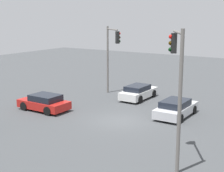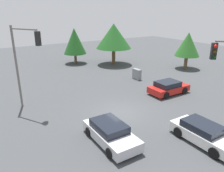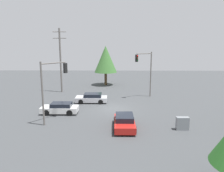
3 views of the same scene
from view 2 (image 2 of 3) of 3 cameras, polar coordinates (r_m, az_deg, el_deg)
ground_plane at (r=18.16m, az=2.23°, el=-6.84°), size 80.00×80.00×0.00m
sedan_silver at (r=14.15m, az=-0.40°, el=-12.11°), size 4.34×2.01×1.28m
sedan_red at (r=22.59m, az=14.52°, el=-0.37°), size 2.06×4.11×1.29m
sedan_white at (r=15.22m, az=22.83°, el=-11.34°), size 4.24×1.90×1.28m
traffic_signal_main at (r=18.67m, az=-21.96°, el=7.48°), size 2.65×1.74×6.88m
electrical_cabinet at (r=26.61m, az=6.50°, el=3.10°), size 1.18×0.51×1.25m
tree_right at (r=33.37m, az=0.43°, el=12.89°), size 5.27×5.27×6.09m
tree_far at (r=32.64m, az=19.19°, el=10.20°), size 3.43×3.43×5.08m
tree_corner at (r=34.50m, az=-9.76°, el=11.48°), size 3.45×3.45×5.41m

